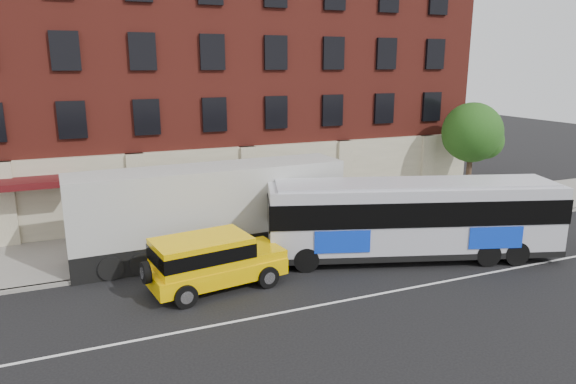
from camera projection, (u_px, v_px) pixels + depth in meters
name	position (u px, v px, depth m)	size (l,w,h in m)	color
ground	(350.00, 307.00, 18.70)	(120.00, 120.00, 0.00)	black
sidewalk	(265.00, 232.00, 26.76)	(60.00, 6.00, 0.15)	gray
kerb	(287.00, 251.00, 24.07)	(60.00, 0.25, 0.15)	gray
lane_line	(343.00, 301.00, 19.14)	(60.00, 0.12, 0.01)	silver
building	(221.00, 80.00, 32.07)	(30.00, 12.10, 15.00)	maroon
sign_pole	(90.00, 246.00, 20.73)	(0.30, 0.20, 2.50)	gray
street_tree	(473.00, 135.00, 31.15)	(3.60, 3.60, 6.20)	#38261C
city_bus	(414.00, 216.00, 22.95)	(13.17, 6.57, 3.55)	#B4B5BF
yellow_suv	(210.00, 259.00, 19.95)	(5.69, 3.04, 2.12)	#FFC500
shipping_container	(211.00, 211.00, 23.47)	(12.40, 3.04, 4.11)	black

